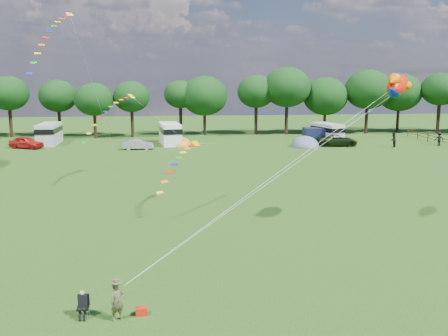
{
  "coord_description": "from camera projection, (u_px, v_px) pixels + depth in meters",
  "views": [
    {
      "loc": [
        -2.79,
        -20.36,
        9.5
      ],
      "look_at": [
        0.0,
        8.0,
        4.0
      ],
      "focal_mm": 40.0,
      "sensor_mm": 36.0,
      "label": 1
    }
  ],
  "objects": [
    {
      "name": "ground_plane",
      "position": [
        242.0,
        291.0,
        21.96
      ],
      "size": [
        180.0,
        180.0,
        0.0
      ],
      "primitive_type": "plane",
      "color": "black",
      "rests_on": "ground"
    },
    {
      "name": "tree_line",
      "position": [
        229.0,
        93.0,
        75.0
      ],
      "size": [
        102.98,
        10.98,
        10.27
      ],
      "color": "black",
      "rests_on": "ground"
    },
    {
      "name": "car_a",
      "position": [
        26.0,
        142.0,
        62.87
      ],
      "size": [
        4.89,
        3.53,
        1.52
      ],
      "primitive_type": "imported",
      "rotation": [
        0.0,
        0.0,
        1.14
      ],
      "color": "#B41918",
      "rests_on": "ground"
    },
    {
      "name": "car_b",
      "position": [
        138.0,
        144.0,
        62.06
      ],
      "size": [
        3.56,
        1.34,
        1.25
      ],
      "primitive_type": "imported",
      "rotation": [
        0.0,
        0.0,
        1.57
      ],
      "color": "gray",
      "rests_on": "ground"
    },
    {
      "name": "car_d",
      "position": [
        337.0,
        140.0,
        64.99
      ],
      "size": [
        5.62,
        2.97,
        1.47
      ],
      "primitive_type": "imported",
      "rotation": [
        0.0,
        0.0,
        1.47
      ],
      "color": "black",
      "rests_on": "ground"
    },
    {
      "name": "campervan_b",
      "position": [
        49.0,
        133.0,
        66.4
      ],
      "size": [
        2.46,
        5.68,
        2.77
      ],
      "rotation": [
        0.0,
        0.0,
        1.58
      ],
      "color": "#B4B5B7",
      "rests_on": "ground"
    },
    {
      "name": "campervan_c",
      "position": [
        170.0,
        133.0,
        66.25
      ],
      "size": [
        3.21,
        6.01,
        2.8
      ],
      "rotation": [
        0.0,
        0.0,
        1.71
      ],
      "color": "white",
      "rests_on": "ground"
    },
    {
      "name": "campervan_d",
      "position": [
        327.0,
        132.0,
        68.92
      ],
      "size": [
        3.68,
        5.56,
        2.52
      ],
      "rotation": [
        0.0,
        0.0,
        1.89
      ],
      "color": "#B8B8BA",
      "rests_on": "ground"
    },
    {
      "name": "tent_orange",
      "position": [
        180.0,
        145.0,
        65.42
      ],
      "size": [
        2.98,
        3.26,
        2.33
      ],
      "color": "orange",
      "rests_on": "ground"
    },
    {
      "name": "tent_greyblue",
      "position": [
        305.0,
        147.0,
        64.26
      ],
      "size": [
        3.78,
        4.13,
        2.81
      ],
      "color": "slate",
      "rests_on": "ground"
    },
    {
      "name": "awning_navy",
      "position": [
        315.0,
        135.0,
        68.74
      ],
      "size": [
        3.21,
        2.66,
        1.94
      ],
      "primitive_type": "cube",
      "rotation": [
        0.0,
        0.0,
        -0.04
      ],
      "color": "#131935",
      "rests_on": "ground"
    },
    {
      "name": "kite_flyer",
      "position": [
        117.0,
        302.0,
        19.24
      ],
      "size": [
        0.68,
        0.62,
        1.55
      ],
      "primitive_type": "imported",
      "rotation": [
        0.0,
        0.0,
        0.58
      ],
      "color": "#4D4B2E",
      "rests_on": "ground"
    },
    {
      "name": "camp_chair",
      "position": [
        83.0,
        301.0,
        19.53
      ],
      "size": [
        0.49,
        0.48,
        1.13
      ],
      "rotation": [
        0.0,
        0.0,
        0.07
      ],
      "color": "#99999E",
      "rests_on": "ground"
    },
    {
      "name": "kite_bag",
      "position": [
        141.0,
        311.0,
        19.78
      ],
      "size": [
        0.49,
        0.35,
        0.32
      ],
      "primitive_type": "cube",
      "rotation": [
        0.0,
        0.0,
        0.11
      ],
      "color": "red",
      "rests_on": "ground"
    },
    {
      "name": "fish_kite",
      "position": [
        397.0,
        85.0,
        28.94
      ],
      "size": [
        2.65,
        3.08,
        1.73
      ],
      "rotation": [
        0.0,
        -0.21,
        0.92
      ],
      "color": "red",
      "rests_on": "ground"
    },
    {
      "name": "streamer_kite_a",
      "position": [
        53.0,
        32.0,
        45.46
      ],
      "size": [
        3.39,
        5.53,
        5.77
      ],
      "rotation": [
        0.0,
        0.0,
        0.47
      ],
      "color": "#FFAA23",
      "rests_on": "ground"
    },
    {
      "name": "streamer_kite_b",
      "position": [
        112.0,
        110.0,
        42.45
      ],
      "size": [
        4.2,
        4.71,
        3.8
      ],
      "rotation": [
        0.0,
        0.0,
        1.11
      ],
      "color": "yellow",
      "rests_on": "ground"
    },
    {
      "name": "streamer_kite_c",
      "position": [
        182.0,
        158.0,
        34.32
      ],
      "size": [
        3.14,
        4.91,
        2.79
      ],
      "rotation": [
        0.0,
        0.0,
        0.66
      ],
      "color": "#DB9900",
      "rests_on": "ground"
    },
    {
      "name": "walker_a",
      "position": [
        393.0,
        140.0,
        63.78
      ],
      "size": [
        1.05,
        1.05,
        1.88
      ],
      "primitive_type": "imported",
      "rotation": [
        0.0,
        0.0,
        3.92
      ],
      "color": "black",
      "rests_on": "ground"
    },
    {
      "name": "walker_b",
      "position": [
        439.0,
        139.0,
        65.13
      ],
      "size": [
        1.27,
        0.74,
        1.85
      ],
      "primitive_type": "imported",
      "rotation": [
        0.0,
        0.0,
        2.98
      ],
      "color": "black",
      "rests_on": "ground"
    }
  ]
}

